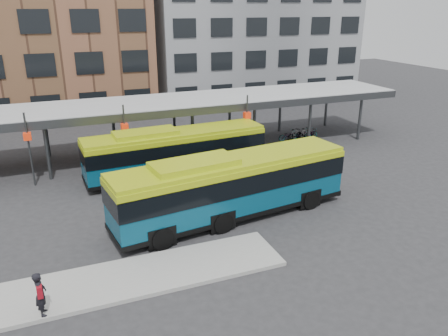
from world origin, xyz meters
The scene contains 9 objects.
ground centered at (0.00, 0.00, 0.00)m, with size 120.00×120.00×0.00m, color #28282B.
boarding_island centered at (-5.50, -3.00, 0.09)m, with size 14.00×3.00×0.18m, color gray.
canopy centered at (-0.06, 12.87, 3.91)m, with size 40.00×6.53×4.80m.
building_brick centered at (-10.00, 32.00, 11.00)m, with size 26.00×14.00×22.00m, color brown.
building_grey centered at (16.00, 32.00, 10.00)m, with size 24.00×14.00×20.00m, color slate.
bus_front centered at (1.06, 0.88, 1.90)m, with size 13.48×4.53×3.65m.
bus_rear centered at (0.00, 8.12, 1.75)m, with size 12.34×3.33×3.37m.
pedestrian centered at (-8.59, -4.21, 1.07)m, with size 0.43×0.67×1.76m.
bike_rack centered at (12.24, 12.25, 0.48)m, with size 3.88×1.08×1.04m.
Camera 1 is at (-7.30, -19.03, 10.91)m, focal length 35.00 mm.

